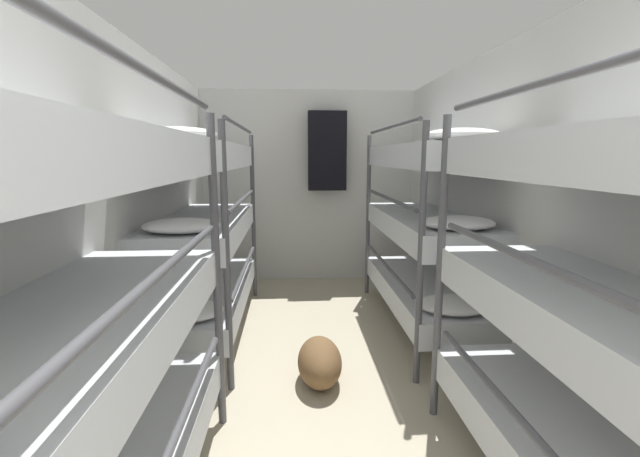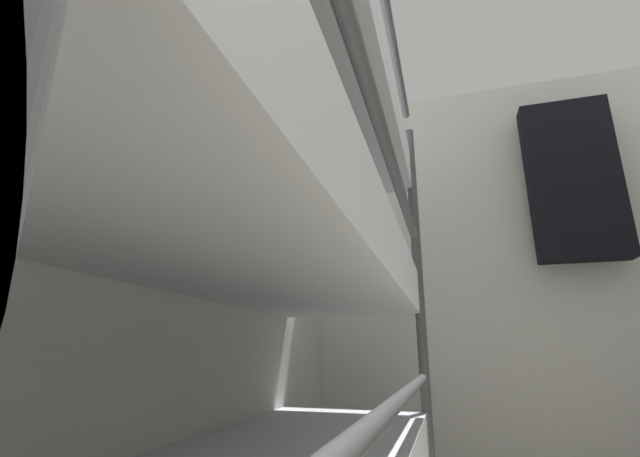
# 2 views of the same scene
# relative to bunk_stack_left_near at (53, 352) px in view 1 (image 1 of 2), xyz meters

# --- Properties ---
(wall_left) EXTENTS (0.06, 5.44, 2.25)m
(wall_left) POSITION_rel_bunk_stack_left_near_xyz_m (-0.35, 1.19, 0.21)
(wall_left) COLOR silver
(wall_left) RESTS_ON ground_plane
(wall_right) EXTENTS (0.06, 5.44, 2.25)m
(wall_right) POSITION_rel_bunk_stack_left_near_xyz_m (2.20, 1.19, 0.21)
(wall_right) COLOR silver
(wall_right) RESTS_ON ground_plane
(wall_back) EXTENTS (2.61, 0.06, 2.25)m
(wall_back) POSITION_rel_bunk_stack_left_near_xyz_m (0.92, 3.89, 0.21)
(wall_back) COLOR silver
(wall_back) RESTS_ON ground_plane
(bunk_stack_left_near) EXTENTS (0.66, 1.94, 1.74)m
(bunk_stack_left_near) POSITION_rel_bunk_stack_left_near_xyz_m (0.00, 0.00, 0.00)
(bunk_stack_left_near) COLOR #4C4C51
(bunk_stack_left_near) RESTS_ON ground_plane
(bunk_stack_right_near) EXTENTS (0.66, 1.94, 1.74)m
(bunk_stack_right_near) POSITION_rel_bunk_stack_left_near_xyz_m (1.85, 0.00, 0.00)
(bunk_stack_right_near) COLOR #4C4C51
(bunk_stack_right_near) RESTS_ON ground_plane
(bunk_stack_left_far) EXTENTS (0.66, 1.94, 1.74)m
(bunk_stack_left_far) POSITION_rel_bunk_stack_left_near_xyz_m (0.00, 2.25, 0.00)
(bunk_stack_left_far) COLOR #4C4C51
(bunk_stack_left_far) RESTS_ON ground_plane
(bunk_stack_right_far) EXTENTS (0.66, 1.94, 1.74)m
(bunk_stack_right_far) POSITION_rel_bunk_stack_left_near_xyz_m (1.85, 2.25, 0.00)
(bunk_stack_right_far) COLOR #4C4C51
(bunk_stack_right_far) RESTS_ON ground_plane
(duffel_bag) EXTENTS (0.29, 0.50, 0.29)m
(duffel_bag) POSITION_rel_bunk_stack_left_near_xyz_m (0.89, 1.39, -0.77)
(duffel_bag) COLOR brown
(duffel_bag) RESTS_ON ground_plane
(hanging_coat) EXTENTS (0.44, 0.12, 0.90)m
(hanging_coat) POSITION_rel_bunk_stack_left_near_xyz_m (1.13, 3.74, 0.63)
(hanging_coat) COLOR black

